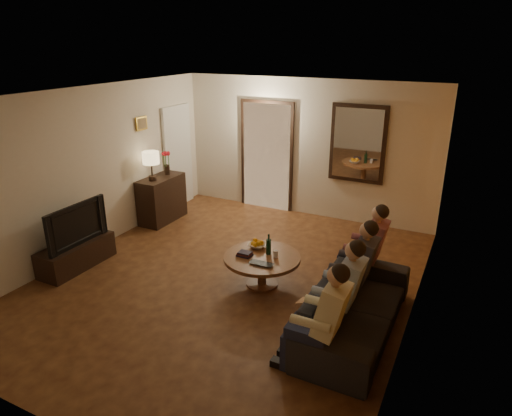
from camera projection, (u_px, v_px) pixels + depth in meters
The scene contains 33 objects.
floor at pixel (228, 279), 6.59m from camera, with size 5.00×6.00×0.01m, color #472313.
ceiling at pixel (224, 95), 5.68m from camera, with size 5.00×6.00×0.01m, color white.
back_wall at pixel (305, 149), 8.64m from camera, with size 5.00×0.02×2.60m, color beige.
front_wall at pixel (37, 303), 3.62m from camera, with size 5.00×0.02×2.60m, color beige.
left_wall at pixel (89, 171), 7.18m from camera, with size 0.02×6.00×2.60m, color beige.
right_wall at pixel (420, 226), 5.08m from camera, with size 0.02×6.00×2.60m, color beige.
orange_accent at pixel (419, 226), 5.09m from camera, with size 0.01×6.00×2.60m, color #C26321.
kitchen_doorway at pixel (267, 157), 9.05m from camera, with size 1.00×0.06×2.10m, color #FFE0A5.
door_trim at pixel (267, 157), 9.04m from camera, with size 1.12×0.04×2.22m, color black.
fridge_glimpse at pixel (278, 166), 9.00m from camera, with size 0.45×0.03×1.70m, color silver.
mirror_frame at pixel (358, 144), 8.12m from camera, with size 1.00×0.05×1.40m, color black.
mirror_glass at pixel (357, 144), 8.10m from camera, with size 0.86×0.02×1.26m, color white.
white_door at pixel (178, 157), 9.19m from camera, with size 0.06×0.85×2.04m, color white.
framed_art at pixel (141, 123), 8.06m from camera, with size 0.03×0.28×0.24m, color #B28C33.
art_canvas at pixel (142, 124), 8.06m from camera, with size 0.01×0.22×0.18m, color brown.
dresser at pixel (162, 199), 8.58m from camera, with size 0.45×0.96×0.85m, color black.
table_lamp at pixel (151, 166), 8.15m from camera, with size 0.30×0.30×0.54m, color beige, non-canonical shape.
flower_vase at pixel (167, 163), 8.54m from camera, with size 0.14×0.14×0.44m, color red, non-canonical shape.
tv_stand at pixel (77, 255), 6.90m from camera, with size 0.45×1.18×0.39m, color black.
tv at pixel (72, 224), 6.72m from camera, with size 0.14×1.08×0.62m, color black.
sofa at pixel (356, 307), 5.33m from camera, with size 0.85×2.18×0.64m, color black.
person_a at pixel (324, 325), 4.52m from camera, with size 0.60×0.40×1.20m, color tan, non-canonical shape.
person_b at pixel (342, 296), 5.02m from camera, with size 0.60×0.40×1.20m, color tan, non-canonical shape.
person_c at pixel (356, 273), 5.53m from camera, with size 0.60×0.40×1.20m, color tan, non-canonical shape.
person_d at pixel (368, 253), 6.03m from camera, with size 0.60×0.40×1.20m, color tan, non-canonical shape.
dog at pixel (317, 308), 5.38m from camera, with size 0.56×0.24×0.56m, color #9B6E47, non-canonical shape.
coffee_table at pixel (262, 271), 6.36m from camera, with size 1.07×1.07×0.45m, color brown.
bowl at pixel (258, 245), 6.53m from camera, with size 0.26×0.26×0.06m, color white.
oranges at pixel (258, 241), 6.51m from camera, with size 0.20×0.20×0.08m, color orange, non-canonical shape.
wine_bottle at pixel (269, 244), 6.29m from camera, with size 0.07×0.07×0.31m, color black, non-canonical shape.
wine_glass at pixel (276, 254), 6.23m from camera, with size 0.06×0.06×0.10m, color silver.
book_stack at pixel (245, 254), 6.28m from camera, with size 0.20×0.15×0.07m, color black, non-canonical shape.
laptop at pixel (260, 265), 6.00m from camera, with size 0.33×0.21×0.03m, color black.
Camera 1 is at (2.96, -5.01, 3.28)m, focal length 32.00 mm.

